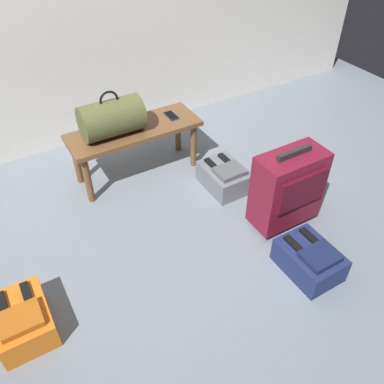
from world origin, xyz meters
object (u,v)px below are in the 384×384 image
at_px(bench, 135,136).
at_px(backpack_grey, 224,177).
at_px(suitcase_upright_burgundy, 288,188).
at_px(duffel_bag_olive, 112,118).
at_px(cell_phone, 171,116).
at_px(backpack_navy, 310,259).
at_px(backpack_orange, 23,320).

relative_size(bench, backpack_grey, 2.63).
distance_m(bench, backpack_grey, 0.75).
distance_m(bench, suitcase_upright_burgundy, 1.20).
height_order(duffel_bag_olive, cell_phone, duffel_bag_olive).
height_order(cell_phone, suitcase_upright_burgundy, suitcase_upright_burgundy).
bearing_deg(backpack_navy, cell_phone, 96.65).
height_order(bench, backpack_orange, bench).
relative_size(backpack_navy, backpack_grey, 1.00).
height_order(cell_phone, backpack_orange, cell_phone).
bearing_deg(cell_phone, backpack_orange, -145.32).
distance_m(duffel_bag_olive, backpack_grey, 0.94).
bearing_deg(duffel_bag_olive, bench, 0.00).
height_order(duffel_bag_olive, backpack_grey, duffel_bag_olive).
bearing_deg(backpack_grey, suitcase_upright_burgundy, -76.52).
distance_m(cell_phone, backpack_orange, 1.77).
bearing_deg(cell_phone, backpack_grey, -70.88).
xyz_separation_m(cell_phone, backpack_grey, (0.18, -0.51, -0.33)).
bearing_deg(suitcase_upright_burgundy, backpack_orange, 178.34).
xyz_separation_m(duffel_bag_olive, cell_phone, (0.48, 0.02, -0.13)).
xyz_separation_m(bench, backpack_orange, (-1.11, -0.97, -0.26)).
bearing_deg(duffel_bag_olive, suitcase_upright_burgundy, -52.49).
bearing_deg(suitcase_upright_burgundy, cell_phone, 106.28).
relative_size(duffel_bag_olive, backpack_orange, 1.16).
height_order(bench, suitcase_upright_burgundy, suitcase_upright_burgundy).
xyz_separation_m(backpack_navy, backpack_grey, (0.01, 0.94, 0.00)).
height_order(bench, backpack_grey, bench).
bearing_deg(suitcase_upright_burgundy, backpack_navy, -108.35).
relative_size(bench, backpack_navy, 2.63).
distance_m(backpack_orange, backpack_grey, 1.68).
distance_m(cell_phone, backpack_grey, 0.63).
bearing_deg(backpack_orange, suitcase_upright_burgundy, -1.66).
distance_m(duffel_bag_olive, backpack_orange, 1.44).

